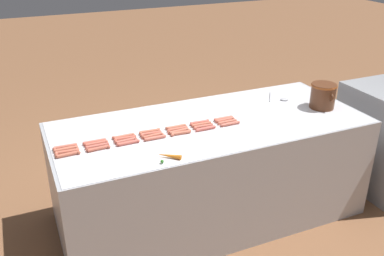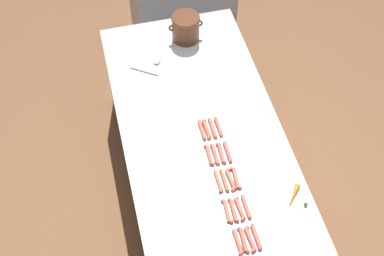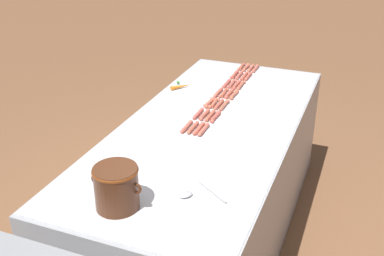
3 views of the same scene
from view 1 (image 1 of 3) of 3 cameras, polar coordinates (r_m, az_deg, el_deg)
ground_plane at (r=3.77m, az=2.27°, el=-11.25°), size 20.00×20.00×0.00m
griddle_counter at (r=3.54m, az=2.39°, el=-5.60°), size 1.04×2.45×0.86m
hot_dog_0 at (r=3.06m, az=-16.50°, el=-2.39°), size 0.03×0.17×0.03m
hot_dog_1 at (r=3.08m, az=-12.82°, el=-1.75°), size 0.03×0.17×0.03m
hot_dog_2 at (r=3.12m, az=-9.09°, el=-1.08°), size 0.03×0.17×0.03m
hot_dog_3 at (r=3.17m, az=-5.66°, el=-0.44°), size 0.04×0.17×0.03m
hot_dog_4 at (r=3.23m, az=-2.17°, el=0.18°), size 0.03×0.17×0.03m
hot_dog_5 at (r=3.30m, az=1.00°, el=0.75°), size 0.03×0.17×0.03m
hot_dog_6 at (r=3.38m, az=4.15°, el=1.30°), size 0.03×0.17×0.03m
hot_dog_7 at (r=3.03m, az=-16.39°, el=-2.69°), size 0.03×0.17×0.03m
hot_dog_8 at (r=3.05m, az=-12.58°, el=-2.01°), size 0.03×0.17×0.03m
hot_dog_9 at (r=3.09m, az=-8.87°, el=-1.36°), size 0.03×0.17×0.03m
hot_dog_10 at (r=3.13m, az=-5.48°, el=-0.73°), size 0.03×0.17×0.03m
hot_dog_11 at (r=3.19m, az=-1.94°, el=-0.12°), size 0.03×0.17×0.03m
hot_dog_12 at (r=3.27m, az=1.23°, el=0.50°), size 0.03×0.17×0.03m
hot_dog_13 at (r=3.35m, az=4.37°, el=1.07°), size 0.03×0.17×0.03m
hot_dog_14 at (r=2.99m, az=-16.25°, el=-3.03°), size 0.04×0.17×0.03m
hot_dog_15 at (r=3.01m, az=-12.46°, el=-2.34°), size 0.03×0.17×0.03m
hot_dog_16 at (r=3.05m, az=-8.76°, el=-1.67°), size 0.04×0.17×0.03m
hot_dog_17 at (r=3.10m, az=-5.26°, el=-1.02°), size 0.04×0.17×0.03m
hot_dog_18 at (r=3.16m, az=-1.79°, el=-0.41°), size 0.04×0.17×0.03m
hot_dog_19 at (r=3.23m, az=1.49°, el=0.22°), size 0.03×0.17×0.03m
hot_dog_20 at (r=3.32m, az=4.69°, el=0.82°), size 0.03×0.17×0.03m
hot_dog_21 at (r=2.95m, az=-16.15°, el=-3.38°), size 0.03×0.17×0.03m
hot_dog_22 at (r=2.98m, az=-12.33°, el=-2.67°), size 0.03×0.17×0.03m
hot_dog_23 at (r=3.02m, az=-8.48°, el=-1.95°), size 0.03×0.17×0.03m
hot_dog_24 at (r=3.07m, az=-4.93°, el=-1.31°), size 0.03×0.17×0.03m
hot_dog_25 at (r=3.13m, az=-1.48°, el=-0.65°), size 0.04×0.17×0.03m
hot_dog_26 at (r=3.20m, az=1.82°, el=-0.07°), size 0.03×0.17×0.03m
hot_dog_27 at (r=3.29m, az=5.06°, el=0.56°), size 0.03×0.17×0.03m
bean_pot at (r=3.73m, az=16.97°, el=4.24°), size 0.26×0.21×0.21m
serving_spoon at (r=3.85m, az=11.52°, el=3.85°), size 0.24×0.18×0.02m
carrot at (r=2.82m, az=-3.16°, el=-3.73°), size 0.13×0.15×0.03m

